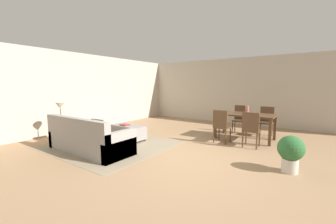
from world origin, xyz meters
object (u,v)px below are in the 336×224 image
at_px(couch, 88,140).
at_px(vase_centerpiece, 247,110).
at_px(dining_chair_far_right, 266,120).
at_px(dining_table, 245,117).
at_px(book_on_ottoman, 125,125).
at_px(side_table, 61,125).
at_px(dining_chair_near_right, 251,128).
at_px(potted_plant, 291,151).
at_px(table_lamp, 60,106).
at_px(dining_chair_far_left, 240,117).
at_px(ottoman_table, 128,132).
at_px(dining_chair_near_left, 221,124).

bearing_deg(couch, vase_centerpiece, 51.20).
height_order(dining_chair_far_right, vase_centerpiece, vase_centerpiece).
xyz_separation_m(dining_table, dining_chair_far_right, (0.44, 0.80, -0.15)).
bearing_deg(book_on_ottoman, side_table, -139.60).
relative_size(side_table, dining_chair_near_right, 0.64).
distance_m(side_table, dining_table, 5.29).
relative_size(vase_centerpiece, potted_plant, 0.35).
xyz_separation_m(table_lamp, dining_chair_far_left, (3.77, 4.06, -0.48)).
bearing_deg(dining_chair_near_right, vase_centerpiece, 111.92).
relative_size(table_lamp, vase_centerpiece, 2.21).
bearing_deg(book_on_ottoman, vase_centerpiece, 37.43).
xyz_separation_m(ottoman_table, vase_centerpiece, (2.78, 2.11, 0.63)).
bearing_deg(dining_chair_far_left, book_on_ottoman, -129.82).
xyz_separation_m(side_table, dining_chair_near_left, (3.74, 2.47, 0.05)).
height_order(side_table, potted_plant, potted_plant).
relative_size(couch, dining_chair_far_left, 2.44).
height_order(dining_chair_near_left, dining_chair_near_right, same).
bearing_deg(potted_plant, dining_chair_near_right, 129.86).
xyz_separation_m(couch, dining_chair_far_left, (2.35, 4.17, 0.23)).
relative_size(side_table, dining_chair_far_right, 0.64).
xyz_separation_m(couch, dining_chair_near_right, (3.11, 2.58, 0.23)).
relative_size(ottoman_table, dining_chair_near_right, 1.16).
distance_m(side_table, table_lamp, 0.54).
bearing_deg(ottoman_table, dining_chair_far_right, 42.08).
bearing_deg(potted_plant, ottoman_table, -179.18).
xyz_separation_m(dining_table, book_on_ottoman, (-2.80, -2.13, -0.21)).
height_order(side_table, dining_chair_near_right, dining_chair_near_right).
bearing_deg(vase_centerpiece, dining_table, -134.47).
bearing_deg(dining_chair_near_left, dining_chair_far_left, 88.88).
height_order(table_lamp, dining_chair_far_right, table_lamp).
distance_m(book_on_ottoman, potted_plant, 4.18).
bearing_deg(dining_chair_far_right, couch, -126.98).
distance_m(couch, dining_chair_far_left, 4.79).
bearing_deg(side_table, dining_chair_far_right, 41.68).
bearing_deg(dining_table, couch, -128.73).
height_order(dining_chair_far_left, book_on_ottoman, dining_chair_far_left).
height_order(couch, dining_chair_near_right, dining_chair_near_right).
bearing_deg(couch, dining_chair_near_left, 48.12).
distance_m(couch, table_lamp, 1.60).
bearing_deg(potted_plant, dining_chair_far_left, 122.21).
relative_size(couch, potted_plant, 3.28).
bearing_deg(dining_chair_far_right, potted_plant, -71.50).
bearing_deg(dining_chair_far_left, dining_chair_near_right, -64.56).
xyz_separation_m(dining_chair_far_left, vase_centerpiece, (0.41, -0.74, 0.36)).
relative_size(dining_chair_near_left, dining_chair_far_right, 1.00).
relative_size(ottoman_table, book_on_ottoman, 4.09).
bearing_deg(table_lamp, dining_chair_far_right, 41.68).
bearing_deg(book_on_ottoman, dining_chair_near_right, 22.50).
xyz_separation_m(ottoman_table, dining_table, (2.74, 2.07, 0.42)).
xyz_separation_m(table_lamp, dining_chair_near_left, (3.74, 2.47, -0.48)).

